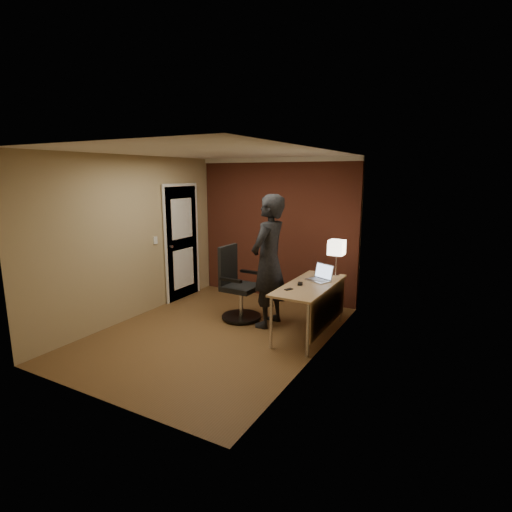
{
  "coord_description": "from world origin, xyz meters",
  "views": [
    {
      "loc": [
        3.08,
        -4.43,
        2.22
      ],
      "look_at": [
        0.35,
        0.55,
        1.05
      ],
      "focal_mm": 28.0,
      "sensor_mm": 36.0,
      "label": 1
    }
  ],
  "objects_px": {
    "desk_lamp": "(337,248)",
    "mouse": "(300,284)",
    "laptop": "(321,276)",
    "phone": "(289,289)",
    "desk": "(315,294)",
    "office_chair": "(237,288)",
    "person": "(269,261)"
  },
  "relations": [
    {
      "from": "laptop",
      "to": "mouse",
      "type": "height_order",
      "value": "laptop"
    },
    {
      "from": "laptop",
      "to": "phone",
      "type": "relative_size",
      "value": 3.55
    },
    {
      "from": "desk",
      "to": "desk_lamp",
      "type": "xyz_separation_m",
      "value": [
        0.09,
        0.64,
        0.55
      ]
    },
    {
      "from": "mouse",
      "to": "person",
      "type": "xyz_separation_m",
      "value": [
        -0.56,
        0.15,
        0.23
      ]
    },
    {
      "from": "desk_lamp",
      "to": "office_chair",
      "type": "distance_m",
      "value": 1.63
    },
    {
      "from": "office_chair",
      "to": "desk",
      "type": "bearing_deg",
      "value": -2.17
    },
    {
      "from": "desk_lamp",
      "to": "phone",
      "type": "height_order",
      "value": "desk_lamp"
    },
    {
      "from": "desk",
      "to": "laptop",
      "type": "height_order",
      "value": "laptop"
    },
    {
      "from": "desk",
      "to": "mouse",
      "type": "relative_size",
      "value": 15.0
    },
    {
      "from": "mouse",
      "to": "person",
      "type": "bearing_deg",
      "value": 148.44
    },
    {
      "from": "person",
      "to": "laptop",
      "type": "bearing_deg",
      "value": 109.02
    },
    {
      "from": "desk",
      "to": "laptop",
      "type": "bearing_deg",
      "value": 92.64
    },
    {
      "from": "laptop",
      "to": "mouse",
      "type": "distance_m",
      "value": 0.41
    },
    {
      "from": "laptop",
      "to": "desk_lamp",
      "type": "bearing_deg",
      "value": 75.15
    },
    {
      "from": "phone",
      "to": "person",
      "type": "height_order",
      "value": "person"
    },
    {
      "from": "desk_lamp",
      "to": "office_chair",
      "type": "height_order",
      "value": "desk_lamp"
    },
    {
      "from": "desk_lamp",
      "to": "laptop",
      "type": "relative_size",
      "value": 1.31
    },
    {
      "from": "desk_lamp",
      "to": "person",
      "type": "bearing_deg",
      "value": -144.11
    },
    {
      "from": "office_chair",
      "to": "phone",
      "type": "bearing_deg",
      "value": -22.4
    },
    {
      "from": "desk",
      "to": "laptop",
      "type": "xyz_separation_m",
      "value": [
        -0.01,
        0.27,
        0.19
      ]
    },
    {
      "from": "office_chair",
      "to": "person",
      "type": "bearing_deg",
      "value": -0.26
    },
    {
      "from": "desk_lamp",
      "to": "mouse",
      "type": "bearing_deg",
      "value": -109.25
    },
    {
      "from": "mouse",
      "to": "office_chair",
      "type": "bearing_deg",
      "value": 155.6
    },
    {
      "from": "desk",
      "to": "desk_lamp",
      "type": "height_order",
      "value": "desk_lamp"
    },
    {
      "from": "laptop",
      "to": "phone",
      "type": "bearing_deg",
      "value": -107.54
    },
    {
      "from": "office_chair",
      "to": "laptop",
      "type": "bearing_deg",
      "value": 9.85
    },
    {
      "from": "laptop",
      "to": "office_chair",
      "type": "xyz_separation_m",
      "value": [
        -1.27,
        -0.22,
        -0.3
      ]
    },
    {
      "from": "desk",
      "to": "office_chair",
      "type": "relative_size",
      "value": 1.34
    },
    {
      "from": "mouse",
      "to": "desk",
      "type": "bearing_deg",
      "value": 14.95
    },
    {
      "from": "desk",
      "to": "office_chair",
      "type": "distance_m",
      "value": 1.28
    },
    {
      "from": "mouse",
      "to": "office_chair",
      "type": "distance_m",
      "value": 1.14
    },
    {
      "from": "mouse",
      "to": "person",
      "type": "distance_m",
      "value": 0.63
    }
  ]
}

